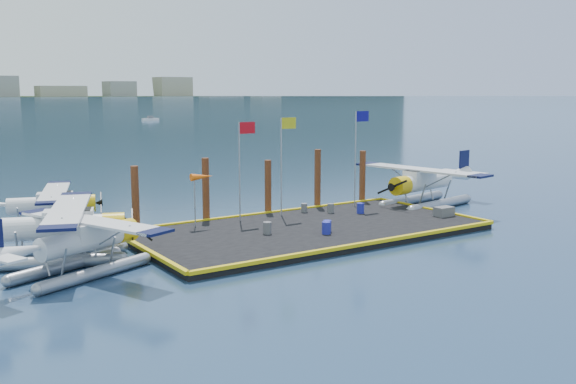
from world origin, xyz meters
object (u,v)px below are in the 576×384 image
Objects in this scene: drum_3 at (326,228)px; drum_4 at (331,208)px; drum_5 at (304,208)px; piling_1 at (206,192)px; flagpole_red at (242,155)px; crate at (444,211)px; drum_1 at (327,226)px; seaplane_c at (49,208)px; drum_2 at (360,208)px; flagpole_yellow at (284,151)px; flagpole_blue at (358,144)px; piling_3 at (318,181)px; seaplane_b at (60,231)px; drum_0 at (267,228)px; windsock at (202,178)px; piling_2 at (268,189)px; piling_0 at (135,200)px; seaplane_d at (423,185)px; seaplane_a at (86,243)px; piling_4 at (362,178)px.

drum_3 is 1.12× the size of drum_4.
piling_1 is (-6.35, 1.49, 1.41)m from drum_5.
crate is at bearing -27.36° from flagpole_red.
drum_1 is 8.90m from crate.
piling_1 is (-1.71, 1.60, -2.30)m from flagpole_red.
drum_1 is (12.54, -10.94, -0.64)m from seaplane_c.
drum_2 is 0.16× the size of piling_1.
flagpole_yellow is (1.00, 5.85, 3.77)m from drum_3.
drum_5 is at bearing 178.49° from flagpole_blue.
piling_3 is at bearing 34.68° from drum_5.
flagpole_yellow is (14.42, 2.31, 2.96)m from seaplane_b.
seaplane_c reaches higher than drum_0.
windsock is 0.82× the size of piling_2.
piling_1 is at bearing 116.41° from drum_3.
seaplane_b is 17.04× the size of drum_5.
drum_5 is (-2.84, 2.32, -0.05)m from drum_2.
piling_0 is at bearing 156.95° from crate.
drum_0 is at bearing -63.43° from windsock.
seaplane_d is at bearing -5.12° from flagpole_red.
piling_1 is (-9.19, 3.80, 1.36)m from drum_2.
piling_3 reaches higher than drum_2.
drum_5 is 0.10× the size of flagpole_red.
drum_1 is at bearing -59.59° from piling_1.
piling_2 is (13.75, 6.56, 0.49)m from seaplane_a.
drum_2 is 0.18× the size of piling_2.
flagpole_red reaches higher than drum_5.
piling_1 is at bearing 102.57° from seaplane_a.
flagpole_blue is 1.71× the size of piling_2.
windsock reaches higher than drum_5.
seaplane_c is 0.82× the size of seaplane_d.
drum_2 is 0.10× the size of flagpole_blue.
drum_2 is at bearing 33.63° from drum_3.
flagpole_yellow reaches higher than drum_4.
drum_4 is 1.73m from drum_5.
windsock is 4.02m from piling_0.
drum_3 is (-12.03, -4.60, -0.90)m from seaplane_d.
seaplane_a is at bearing 13.18° from seaplane_c.
piling_4 reaches higher than crate.
seaplane_b is at bearing -167.88° from piling_3.
seaplane_b is 16.34× the size of drum_4.
windsock is at bearing 116.57° from drum_0.
seaplane_b is 14.72× the size of drum_2.
piling_3 reaches higher than windsock.
flagpole_blue reaches higher than seaplane_a.
drum_2 is 5.27m from crate.
drum_0 is 1.15× the size of drum_5.
flagpole_blue is at bearing -6.01° from piling_0.
flagpole_red reaches higher than drum_2.
seaplane_a is at bearing -159.73° from piling_3.
flagpole_yellow is at bearing 86.80° from seaplane_a.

